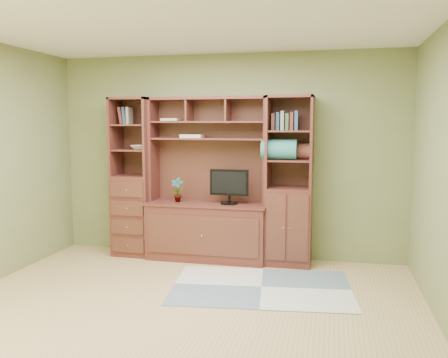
% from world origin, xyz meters
% --- Properties ---
extents(room, '(4.60, 4.10, 2.64)m').
position_xyz_m(room, '(0.00, 0.00, 1.30)').
color(room, tan).
rests_on(room, ground).
extents(center_hutch, '(1.54, 0.53, 2.05)m').
position_xyz_m(center_hutch, '(-0.20, 1.73, 1.02)').
color(center_hutch, '#53241D').
rests_on(center_hutch, ground).
extents(left_tower, '(0.50, 0.45, 2.05)m').
position_xyz_m(left_tower, '(-1.20, 1.77, 1.02)').
color(left_tower, '#53241D').
rests_on(left_tower, ground).
extents(right_tower, '(0.55, 0.45, 2.05)m').
position_xyz_m(right_tower, '(0.82, 1.77, 1.02)').
color(right_tower, '#53241D').
rests_on(right_tower, ground).
extents(rug, '(1.99, 1.45, 0.01)m').
position_xyz_m(rug, '(0.63, 0.83, 0.01)').
color(rug, '#A0A6A5').
rests_on(rug, ground).
extents(monitor, '(0.49, 0.23, 0.59)m').
position_xyz_m(monitor, '(0.09, 1.70, 1.03)').
color(monitor, black).
rests_on(monitor, center_hutch).
extents(orchid, '(0.16, 0.11, 0.31)m').
position_xyz_m(orchid, '(-0.58, 1.70, 0.89)').
color(orchid, brown).
rests_on(orchid, center_hutch).
extents(magazines, '(0.27, 0.20, 0.04)m').
position_xyz_m(magazines, '(-0.42, 1.82, 1.56)').
color(magazines, beige).
rests_on(magazines, center_hutch).
extents(bowl, '(0.22, 0.22, 0.05)m').
position_xyz_m(bowl, '(-1.11, 1.77, 1.42)').
color(bowl, silver).
rests_on(bowl, left_tower).
extents(blanket_teal, '(0.42, 0.24, 0.24)m').
position_xyz_m(blanket_teal, '(0.70, 1.73, 1.41)').
color(blanket_teal, '#2E7973').
rests_on(blanket_teal, right_tower).
extents(blanket_red, '(0.35, 0.19, 0.19)m').
position_xyz_m(blanket_red, '(0.90, 1.85, 1.39)').
color(blanket_red, brown).
rests_on(blanket_red, right_tower).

